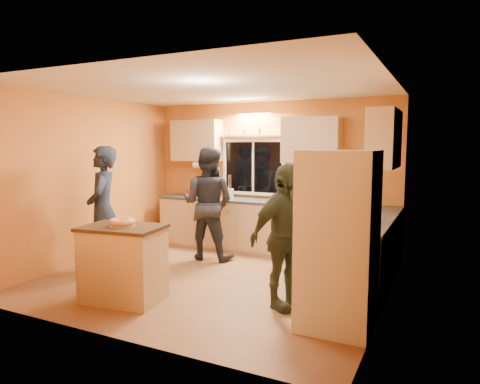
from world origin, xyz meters
The scene contains 14 objects.
ground centered at (0.00, 0.00, 0.00)m, with size 4.50×4.50×0.00m, color brown.
room_shell centered at (0.12, 0.41, 1.62)m, with size 4.54×4.04×2.61m.
back_counter centered at (0.01, 1.70, 0.45)m, with size 4.23×0.62×0.90m.
right_counter centered at (1.95, 0.50, 0.45)m, with size 0.62×1.84×0.90m.
refrigerator centered at (1.89, -0.80, 0.90)m, with size 0.72×0.70×1.80m, color silver.
island centered at (-0.57, -1.18, 0.46)m, with size 1.01×0.76×0.90m.
bundt_pastry centered at (-0.57, -1.18, 0.95)m, with size 0.31×0.31×0.09m, color tan.
person_left centered at (-1.61, -0.39, 0.92)m, with size 0.67×0.44×1.84m, color black.
person_center centered at (-0.62, 0.91, 0.91)m, with size 0.88×0.69×1.81m, color black.
person_right centered at (1.22, -0.54, 0.82)m, with size 0.96×0.40×1.64m, color #353C26.
mixing_bowl centered at (0.81, 1.68, 0.94)m, with size 0.35×0.35×0.09m, color black.
utensil_crock centered at (-0.65, 1.73, 0.99)m, with size 0.14×0.14×0.17m, color beige.
potted_plant centered at (1.94, 0.50, 1.03)m, with size 0.24×0.21×0.27m, color gray.
red_box centered at (1.99, 0.51, 0.94)m, with size 0.16×0.12×0.07m, color #B41B23.
Camera 1 is at (2.85, -5.00, 1.86)m, focal length 32.00 mm.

